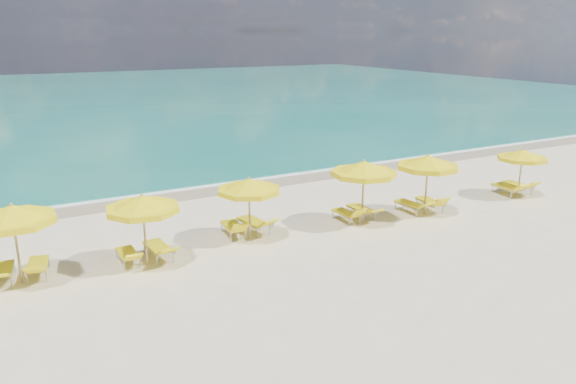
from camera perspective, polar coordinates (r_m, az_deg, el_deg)
ground_plane at (r=20.43m, az=2.04°, el=-4.26°), size 120.00×120.00×0.00m
ocean at (r=65.55m, az=-20.29°, el=8.87°), size 120.00×80.00×0.30m
wet_sand_band at (r=26.74m, az=-6.12°, el=0.59°), size 120.00×2.60×0.01m
foam_line at (r=27.45m, az=-6.77°, el=0.98°), size 120.00×1.20×0.03m
whitecap_near at (r=34.38m, az=-21.79°, el=3.00°), size 14.00×0.36×0.05m
whitecap_far at (r=44.76m, az=-4.99°, el=6.89°), size 18.00×0.30×0.05m
umbrella_1 at (r=17.64m, az=-26.20°, el=-2.12°), size 3.17×3.17×2.45m
umbrella_2 at (r=17.67m, az=-14.57°, el=-1.22°), size 2.73×2.73×2.34m
umbrella_3 at (r=19.35m, az=-3.99°, el=0.58°), size 2.38×2.38×2.27m
umbrella_4 at (r=21.05m, az=7.71°, el=2.32°), size 2.99×2.99×2.51m
umbrella_5 at (r=22.68m, az=14.02°, el=2.90°), size 3.25×3.25×2.48m
umbrella_6 at (r=26.68m, az=22.71°, el=3.45°), size 2.82×2.82×2.16m
lounger_1_left at (r=18.65m, az=-26.96°, el=-7.48°), size 0.79×1.75×0.64m
lounger_1_right at (r=18.53m, az=-24.06°, el=-7.20°), size 0.87×1.81×0.74m
lounger_2_left at (r=18.50m, az=-15.91°, el=-6.46°), size 0.57×1.65×0.70m
lounger_2_right at (r=18.68m, az=-12.97°, el=-5.95°), size 0.72×1.89×0.73m
lounger_3_left at (r=20.19m, az=-5.57°, el=-3.91°), size 0.78×1.79×0.82m
lounger_3_right at (r=20.56m, az=-3.42°, el=-3.47°), size 0.91×1.96×0.79m
lounger_4_left at (r=21.73m, az=5.99°, el=-2.51°), size 0.60×1.60×0.78m
lounger_4_right at (r=22.26m, az=7.49°, el=-2.09°), size 0.61×1.79×0.65m
lounger_5_left at (r=23.24m, az=12.38°, el=-1.54°), size 0.75×1.80×0.69m
lounger_5_right at (r=23.71m, az=14.22°, el=-1.30°), size 0.87×1.79×0.82m
lounger_6_left at (r=26.93m, az=21.34°, el=0.15°), size 0.79×1.83×0.78m
lounger_6_right at (r=27.51m, az=22.29°, el=0.37°), size 0.78×1.84×0.79m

